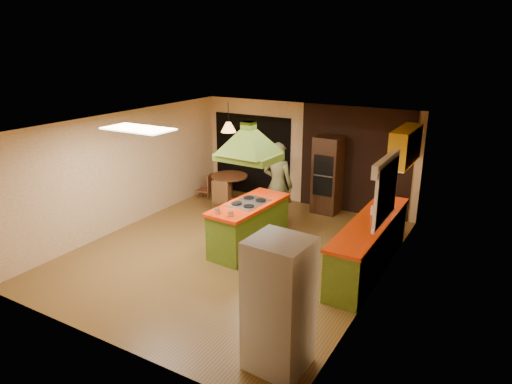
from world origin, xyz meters
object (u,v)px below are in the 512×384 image
Objects in this scene: refrigerator at (279,305)px; wall_oven at (328,175)px; dining_table at (230,183)px; canister_large at (379,204)px; man at (278,185)px; kitchen_island at (249,225)px.

wall_oven is (-1.52, 5.43, 0.05)m from refrigerator.
dining_table is 4.30m from canister_large.
canister_large is (2.28, -0.35, 0.08)m from man.
man is 2.06× the size of dining_table.
kitchen_island is 2.77m from wall_oven.
wall_oven is at bearing 12.21° from dining_table.
kitchen_island is at bearing -49.20° from dining_table.
man is 9.37× the size of canister_large.
kitchen_island is 1.37m from man.
refrigerator reaches higher than dining_table.
man is at bearing 96.15° from kitchen_island.
kitchen_island is 1.02× the size of man.
man is at bearing -111.74° from wall_oven.
refrigerator is at bearing 116.46° from man.
kitchen_island is 2.48m from canister_large.
kitchen_island is at bearing 91.04° from man.
man is (-0.05, 1.29, 0.46)m from kitchen_island.
wall_oven reaches higher than refrigerator.
wall_oven is 2.42m from canister_large.
man is 4.57m from refrigerator.
kitchen_island is 2.11× the size of dining_table.
dining_table is at bearing -26.71° from man.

